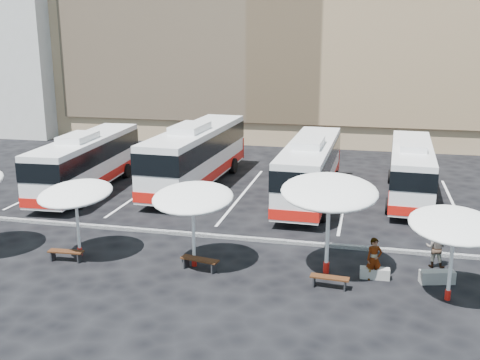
% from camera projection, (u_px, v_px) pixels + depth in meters
% --- Properties ---
extents(ground, '(120.00, 120.00, 0.00)m').
position_uv_depth(ground, '(204.00, 241.00, 25.96)').
color(ground, black).
rests_on(ground, ground).
extents(apartment_block, '(14.00, 14.00, 18.00)m').
position_uv_depth(apartment_block, '(15.00, 37.00, 56.22)').
color(apartment_block, beige).
rests_on(apartment_block, ground).
extents(curb_divider, '(34.00, 0.25, 0.15)m').
position_uv_depth(curb_divider, '(207.00, 235.00, 26.41)').
color(curb_divider, black).
rests_on(curb_divider, ground).
extents(bay_lines, '(24.15, 12.00, 0.01)m').
position_uv_depth(bay_lines, '(243.00, 194.00, 33.50)').
color(bay_lines, white).
rests_on(bay_lines, ground).
extents(bus_0, '(3.11, 11.55, 3.63)m').
position_uv_depth(bus_0, '(87.00, 160.00, 33.98)').
color(bus_0, white).
rests_on(bus_0, ground).
extents(bus_1, '(3.37, 12.85, 4.05)m').
position_uv_depth(bus_1, '(197.00, 153.00, 35.01)').
color(bus_1, white).
rests_on(bus_1, ground).
extents(bus_2, '(2.93, 11.71, 3.70)m').
position_uv_depth(bus_2, '(310.00, 167.00, 32.03)').
color(bus_2, white).
rests_on(bus_2, ground).
extents(bus_3, '(2.86, 10.85, 3.41)m').
position_uv_depth(bus_3, '(411.00, 168.00, 32.43)').
color(bus_3, white).
rests_on(bus_3, ground).
extents(sunshade_1, '(3.80, 3.83, 3.27)m').
position_uv_depth(sunshade_1, '(75.00, 194.00, 23.49)').
color(sunshade_1, white).
rests_on(sunshade_1, ground).
extents(sunshade_2, '(3.31, 3.35, 3.43)m').
position_uv_depth(sunshade_2, '(193.00, 198.00, 22.39)').
color(sunshade_2, white).
rests_on(sunshade_2, ground).
extents(sunshade_3, '(4.19, 4.23, 3.95)m').
position_uv_depth(sunshade_3, '(329.00, 192.00, 21.62)').
color(sunshade_3, white).
rests_on(sunshade_3, ground).
extents(sunshade_4, '(3.61, 3.65, 3.32)m').
position_uv_depth(sunshade_4, '(455.00, 225.00, 19.46)').
color(sunshade_4, white).
rests_on(sunshade_4, ground).
extents(wood_bench_1, '(1.51, 0.49, 0.46)m').
position_uv_depth(wood_bench_1, '(66.00, 253.00, 23.53)').
color(wood_bench_1, '#32190B').
rests_on(wood_bench_1, ground).
extents(wood_bench_2, '(1.65, 0.74, 0.49)m').
position_uv_depth(wood_bench_2, '(200.00, 261.00, 22.63)').
color(wood_bench_2, '#32190B').
rests_on(wood_bench_2, ground).
extents(wood_bench_3, '(1.48, 0.50, 0.45)m').
position_uv_depth(wood_bench_3, '(330.00, 279.00, 21.03)').
color(wood_bench_3, '#32190B').
rests_on(wood_bench_3, ground).
extents(conc_bench_0, '(1.15, 0.42, 0.43)m').
position_uv_depth(conc_bench_0, '(375.00, 273.00, 21.89)').
color(conc_bench_0, gray).
rests_on(conc_bench_0, ground).
extents(conc_bench_1, '(1.38, 0.76, 0.49)m').
position_uv_depth(conc_bench_1, '(437.00, 277.00, 21.47)').
color(conc_bench_1, gray).
rests_on(conc_bench_1, ground).
extents(passenger_0, '(0.72, 0.60, 1.69)m').
position_uv_depth(passenger_0, '(374.00, 259.00, 21.65)').
color(passenger_0, black).
rests_on(passenger_0, ground).
extents(passenger_1, '(0.92, 0.79, 1.67)m').
position_uv_depth(passenger_1, '(436.00, 248.00, 22.80)').
color(passenger_1, black).
rests_on(passenger_1, ground).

